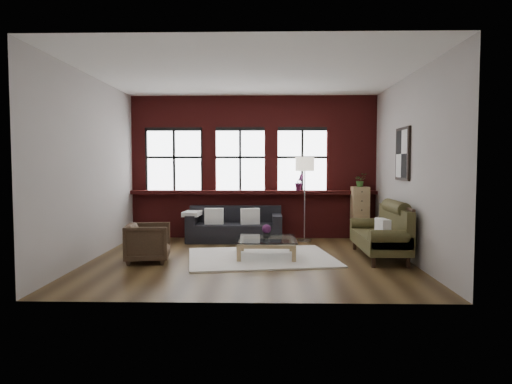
{
  "coord_description": "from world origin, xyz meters",
  "views": [
    {
      "loc": [
        0.3,
        -7.88,
        1.66
      ],
      "look_at": [
        0.1,
        0.6,
        1.15
      ],
      "focal_mm": 32.0,
      "sensor_mm": 36.0,
      "label": 1
    }
  ],
  "objects_px": {
    "dark_sofa": "(235,224)",
    "coffee_table": "(267,248)",
    "vase": "(267,235)",
    "vintage_settee": "(379,231)",
    "armchair": "(148,243)",
    "drawer_chest": "(360,214)",
    "floor_lamp": "(305,196)"
  },
  "relations": [
    {
      "from": "coffee_table",
      "to": "armchair",
      "type": "bearing_deg",
      "value": -168.18
    },
    {
      "from": "drawer_chest",
      "to": "floor_lamp",
      "type": "distance_m",
      "value": 1.3
    },
    {
      "from": "dark_sofa",
      "to": "vase",
      "type": "bearing_deg",
      "value": -67.87
    },
    {
      "from": "coffee_table",
      "to": "floor_lamp",
      "type": "relative_size",
      "value": 0.53
    },
    {
      "from": "dark_sofa",
      "to": "coffee_table",
      "type": "height_order",
      "value": "dark_sofa"
    },
    {
      "from": "vase",
      "to": "dark_sofa",
      "type": "bearing_deg",
      "value": 112.13
    },
    {
      "from": "armchair",
      "to": "coffee_table",
      "type": "height_order",
      "value": "armchair"
    },
    {
      "from": "floor_lamp",
      "to": "coffee_table",
      "type": "bearing_deg",
      "value": -115.26
    },
    {
      "from": "vintage_settee",
      "to": "vase",
      "type": "bearing_deg",
      "value": -179.83
    },
    {
      "from": "vase",
      "to": "floor_lamp",
      "type": "bearing_deg",
      "value": 64.74
    },
    {
      "from": "dark_sofa",
      "to": "drawer_chest",
      "type": "xyz_separation_m",
      "value": [
        2.74,
        0.21,
        0.22
      ]
    },
    {
      "from": "vintage_settee",
      "to": "floor_lamp",
      "type": "xyz_separation_m",
      "value": [
        -1.18,
        1.74,
        0.5
      ]
    },
    {
      "from": "floor_lamp",
      "to": "drawer_chest",
      "type": "bearing_deg",
      "value": 7.71
    },
    {
      "from": "dark_sofa",
      "to": "coffee_table",
      "type": "relative_size",
      "value": 1.93
    },
    {
      "from": "drawer_chest",
      "to": "coffee_table",
      "type": "bearing_deg",
      "value": -137.01
    },
    {
      "from": "armchair",
      "to": "drawer_chest",
      "type": "relative_size",
      "value": 0.62
    },
    {
      "from": "armchair",
      "to": "floor_lamp",
      "type": "height_order",
      "value": "floor_lamp"
    },
    {
      "from": "vase",
      "to": "floor_lamp",
      "type": "relative_size",
      "value": 0.07
    },
    {
      "from": "coffee_table",
      "to": "vase",
      "type": "xyz_separation_m",
      "value": [
        0.0,
        -0.0,
        0.24
      ]
    },
    {
      "from": "dark_sofa",
      "to": "vase",
      "type": "relative_size",
      "value": 14.71
    },
    {
      "from": "dark_sofa",
      "to": "coffee_table",
      "type": "xyz_separation_m",
      "value": [
        0.69,
        -1.7,
        -0.2
      ]
    },
    {
      "from": "dark_sofa",
      "to": "drawer_chest",
      "type": "relative_size",
      "value": 1.73
    },
    {
      "from": "armchair",
      "to": "coffee_table",
      "type": "distance_m",
      "value": 2.07
    },
    {
      "from": "vase",
      "to": "vintage_settee",
      "type": "bearing_deg",
      "value": 0.17
    },
    {
      "from": "coffee_table",
      "to": "vase",
      "type": "bearing_deg",
      "value": -90.0
    },
    {
      "from": "vintage_settee",
      "to": "coffee_table",
      "type": "bearing_deg",
      "value": -179.83
    },
    {
      "from": "vase",
      "to": "coffee_table",
      "type": "bearing_deg",
      "value": 90.0
    },
    {
      "from": "vintage_settee",
      "to": "drawer_chest",
      "type": "height_order",
      "value": "drawer_chest"
    },
    {
      "from": "vase",
      "to": "drawer_chest",
      "type": "xyz_separation_m",
      "value": [
        2.05,
        1.91,
        0.18
      ]
    },
    {
      "from": "vintage_settee",
      "to": "coffee_table",
      "type": "xyz_separation_m",
      "value": [
        -2.0,
        -0.01,
        -0.32
      ]
    },
    {
      "from": "coffee_table",
      "to": "dark_sofa",
      "type": "bearing_deg",
      "value": 112.13
    },
    {
      "from": "vintage_settee",
      "to": "drawer_chest",
      "type": "xyz_separation_m",
      "value": [
        0.04,
        1.9,
        0.1
      ]
    }
  ]
}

